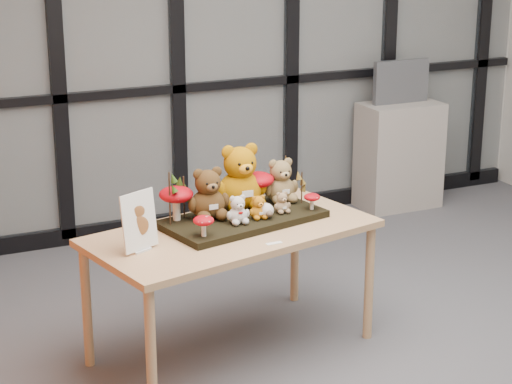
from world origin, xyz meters
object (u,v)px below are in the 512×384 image
diorama_tray (243,219)px  mushroom_back_right (258,187)px  bear_tan_back (280,178)px  sign_holder (139,224)px  mushroom_back_left (176,202)px  display_table (232,241)px  monitor (401,82)px  mushroom_front_right (312,201)px  mushroom_front_left (204,225)px  bear_small_yellow (258,206)px  plush_cream_hedgehog (266,210)px  bear_pooh_yellow (240,173)px  bear_brown_medium (208,190)px  bear_white_bow (238,208)px  bear_beige_small (282,201)px  cabinet (399,155)px

diorama_tray → mushroom_back_right: (0.15, 0.15, 0.12)m
diorama_tray → bear_tan_back: size_ratio=3.19×
sign_holder → mushroom_back_left: bearing=18.0°
display_table → monitor: (2.17, 1.78, 0.37)m
mushroom_back_left → mushroom_front_right: 0.74m
mushroom_back_left → bear_tan_back: bearing=6.0°
mushroom_front_left → sign_holder: (-0.32, 0.03, 0.04)m
bear_tan_back → bear_small_yellow: 0.33m
mushroom_front_left → monitor: bearing=38.8°
plush_cream_hedgehog → bear_pooh_yellow: bearing=92.9°
diorama_tray → bear_brown_medium: size_ratio=2.84×
bear_brown_medium → bear_small_yellow: 0.28m
bear_tan_back → bear_pooh_yellow: bearing=171.1°
bear_pooh_yellow → mushroom_front_right: size_ratio=3.99×
display_table → diorama_tray: size_ratio=1.89×
display_table → bear_small_yellow: bear_small_yellow is taller
plush_cream_hedgehog → display_table: bearing=168.5°
plush_cream_hedgehog → monitor: 2.67m
diorama_tray → bear_white_bow: (-0.07, -0.10, 0.10)m
mushroom_front_left → diorama_tray: bearing=34.5°
bear_brown_medium → plush_cream_hedgehog: size_ratio=3.50×
display_table → mushroom_back_right: (0.25, 0.23, 0.20)m
bear_beige_small → bear_brown_medium: bearing=155.3°
sign_holder → mushroom_front_left: bearing=-29.7°
mushroom_back_left → diorama_tray: bearing=-13.4°
sign_holder → monitor: monitor is taller
mushroom_back_left → bear_brown_medium: bearing=-11.9°
display_table → diorama_tray: bearing=26.6°
mushroom_front_left → monitor: monitor is taller
cabinet → plush_cream_hedgehog: bearing=-138.3°
diorama_tray → mushroom_front_right: size_ratio=8.71×
diorama_tray → mushroom_front_right: (0.38, -0.05, 0.07)m
mushroom_front_right → monitor: size_ratio=0.21×
bear_tan_back → bear_beige_small: bear_tan_back is taller
bear_pooh_yellow → plush_cream_hedgehog: size_ratio=4.56×
bear_tan_back → plush_cream_hedgehog: size_ratio=3.12×
bear_brown_medium → cabinet: size_ratio=0.36×
mushroom_back_left → sign_holder: 0.38m
bear_small_yellow → mushroom_back_right: mushroom_back_right is taller
diorama_tray → cabinet: cabinet is taller
bear_tan_back → mushroom_front_right: bear_tan_back is taller
display_table → plush_cream_hedgehog: plush_cream_hedgehog is taller
bear_small_yellow → bear_beige_small: bear_small_yellow is taller
display_table → bear_beige_small: bear_beige_small is taller
bear_tan_back → mushroom_back_right: bearing=167.8°
diorama_tray → bear_pooh_yellow: bear_pooh_yellow is taller
sign_holder → bear_white_bow: bearing=-16.0°
bear_tan_back → sign_holder: (-0.91, -0.33, -0.03)m
display_table → bear_pooh_yellow: bear_pooh_yellow is taller
diorama_tray → monitor: monitor is taller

